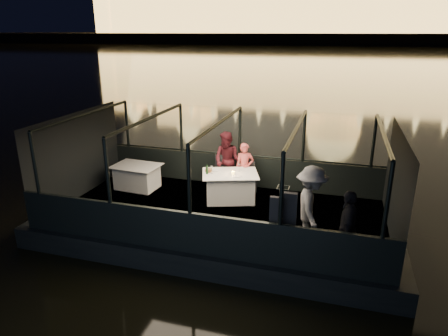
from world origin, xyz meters
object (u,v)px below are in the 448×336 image
(dining_table_aft, at_px, (137,175))
(dining_table_central, at_px, (230,187))
(coat_stand, at_px, (282,219))
(passenger_stripe, at_px, (311,208))
(wine_bottle, at_px, (207,169))
(chair_port_left, at_px, (221,175))
(passenger_dark, at_px, (348,224))
(chair_port_right, at_px, (247,177))
(person_woman_coral, at_px, (245,166))
(person_man_maroon, at_px, (227,164))

(dining_table_aft, bearing_deg, dining_table_central, -1.63)
(dining_table_central, bearing_deg, coat_stand, -55.76)
(passenger_stripe, bearing_deg, wine_bottle, 48.97)
(coat_stand, relative_size, passenger_stripe, 0.90)
(chair_port_left, xyz_separation_m, passenger_dark, (3.42, -2.95, 0.40))
(dining_table_aft, distance_m, wine_bottle, 2.32)
(passenger_dark, bearing_deg, dining_table_aft, -109.11)
(chair_port_right, relative_size, passenger_stripe, 0.50)
(dining_table_central, xyz_separation_m, chair_port_left, (-0.44, 0.61, 0.06))
(passenger_stripe, bearing_deg, dining_table_aft, 57.96)
(chair_port_right, relative_size, wine_bottle, 3.26)
(chair_port_right, distance_m, person_woman_coral, 0.32)
(person_woman_coral, height_order, passenger_stripe, passenger_stripe)
(dining_table_aft, xyz_separation_m, chair_port_left, (2.37, 0.53, 0.06))
(passenger_stripe, height_order, wine_bottle, passenger_stripe)
(wine_bottle, bearing_deg, person_man_maroon, 75.71)
(dining_table_aft, relative_size, chair_port_left, 1.34)
(person_man_maroon, bearing_deg, chair_port_right, -1.06)
(chair_port_right, bearing_deg, coat_stand, -44.41)
(dining_table_central, relative_size, chair_port_right, 1.66)
(chair_port_left, height_order, passenger_dark, passenger_dark)
(dining_table_central, bearing_deg, chair_port_left, 125.67)
(chair_port_left, distance_m, coat_stand, 3.90)
(person_woman_coral, bearing_deg, dining_table_central, -124.33)
(passenger_stripe, relative_size, wine_bottle, 6.58)
(chair_port_left, relative_size, person_man_maroon, 0.59)
(dining_table_central, xyz_separation_m, chair_port_right, (0.32, 0.65, 0.06))
(coat_stand, xyz_separation_m, wine_bottle, (-2.32, 2.36, 0.02))
(chair_port_left, bearing_deg, chair_port_right, -9.30)
(person_man_maroon, relative_size, passenger_stripe, 0.95)
(dining_table_central, relative_size, passenger_stripe, 0.82)
(dining_table_central, relative_size, wine_bottle, 5.42)
(dining_table_aft, relative_size, coat_stand, 0.82)
(chair_port_left, xyz_separation_m, chair_port_right, (0.75, 0.04, 0.00))
(coat_stand, xyz_separation_m, passenger_stripe, (0.49, 0.77, -0.05))
(dining_table_aft, xyz_separation_m, passenger_dark, (5.79, -2.42, 0.47))
(dining_table_aft, bearing_deg, chair_port_left, 12.61)
(dining_table_central, height_order, passenger_stripe, passenger_stripe)
(person_woman_coral, distance_m, person_man_maroon, 0.53)
(dining_table_central, bearing_deg, dining_table_aft, 178.37)
(passenger_dark, bearing_deg, person_woman_coral, -134.34)
(chair_port_left, distance_m, wine_bottle, 0.96)
(dining_table_aft, distance_m, passenger_stripe, 5.41)
(dining_table_central, xyz_separation_m, dining_table_aft, (-2.81, 0.08, 0.00))
(wine_bottle, bearing_deg, dining_table_aft, 172.36)
(passenger_stripe, bearing_deg, dining_table_central, 39.55)
(chair_port_left, xyz_separation_m, wine_bottle, (-0.13, -0.83, 0.47))
(chair_port_right, bearing_deg, person_man_maroon, -172.04)
(dining_table_aft, bearing_deg, chair_port_right, 10.32)
(dining_table_aft, height_order, passenger_dark, passenger_dark)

